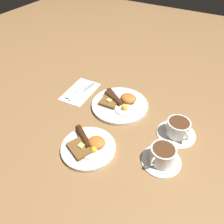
% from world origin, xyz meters
% --- Properties ---
extents(ground_plane, '(3.00, 3.00, 0.00)m').
position_xyz_m(ground_plane, '(0.00, 0.00, 0.00)').
color(ground_plane, olive).
extents(breakfast_plate_near, '(0.25, 0.25, 0.05)m').
position_xyz_m(breakfast_plate_near, '(0.00, -0.00, 0.01)').
color(breakfast_plate_near, white).
rests_on(breakfast_plate_near, ground_plane).
extents(breakfast_plate_far, '(0.20, 0.20, 0.04)m').
position_xyz_m(breakfast_plate_far, '(-0.02, 0.27, 0.01)').
color(breakfast_plate_far, white).
rests_on(breakfast_plate_far, ground_plane).
extents(teacup_near, '(0.15, 0.15, 0.07)m').
position_xyz_m(teacup_near, '(-0.28, 0.04, 0.03)').
color(teacup_near, white).
rests_on(teacup_near, ground_plane).
extents(teacup_far, '(0.14, 0.14, 0.07)m').
position_xyz_m(teacup_far, '(-0.27, 0.19, 0.03)').
color(teacup_far, white).
rests_on(teacup_far, ground_plane).
extents(napkin, '(0.14, 0.21, 0.01)m').
position_xyz_m(napkin, '(0.22, -0.00, 0.00)').
color(napkin, white).
rests_on(napkin, ground_plane).
extents(knife, '(0.04, 0.18, 0.01)m').
position_xyz_m(knife, '(0.21, -0.01, 0.01)').
color(knife, silver).
rests_on(knife, napkin).
extents(spoon, '(0.04, 0.17, 0.01)m').
position_xyz_m(spoon, '(0.24, 0.04, 0.01)').
color(spoon, silver).
rests_on(spoon, napkin).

